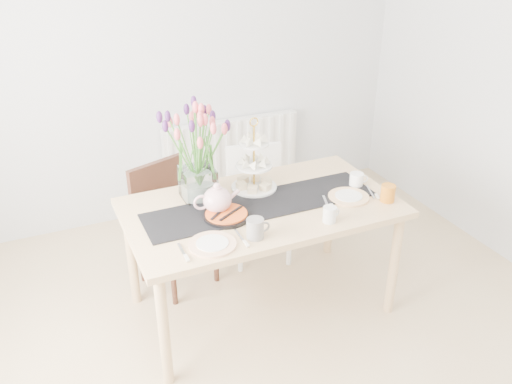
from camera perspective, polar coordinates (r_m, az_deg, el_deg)
name	(u,v)px	position (r m, az deg, el deg)	size (l,w,h in m)	color
room_shell	(310,172)	(2.33, 5.69, 2.08)	(4.50, 4.50, 4.50)	tan
radiator	(232,153)	(4.68, -2.57, 4.15)	(1.20, 0.08, 0.60)	white
dining_table	(261,216)	(3.24, 0.56, -2.55)	(1.60, 0.90, 0.75)	tan
chair_brown	(169,215)	(3.67, -9.19, -2.45)	(0.54, 0.54, 0.84)	#321812
chair_white	(257,194)	(3.94, 0.08, -0.21)	(0.47, 0.47, 0.81)	white
table_runner	(261,204)	(3.20, 0.57, -1.30)	(1.40, 0.35, 0.01)	black
tulip_vase	(195,138)	(3.14, -6.39, 5.69)	(0.70, 0.70, 0.61)	silver
cake_stand	(254,172)	(3.34, -0.21, 2.16)	(0.28, 0.28, 0.42)	gold
teapot	(217,200)	(3.09, -4.10, -0.82)	(0.27, 0.22, 0.17)	silver
cream_jug	(356,180)	(3.47, 10.52, 1.28)	(0.09, 0.09, 0.09)	white
tart_tin	(226,215)	(3.07, -3.14, -2.48)	(0.27, 0.27, 0.03)	black
mug_grey	(255,229)	(2.86, -0.09, -3.87)	(0.09, 0.09, 0.11)	gray
mug_white	(330,214)	(3.04, 7.75, -2.35)	(0.08, 0.08, 0.09)	white
mug_orange	(388,193)	(3.32, 13.71, -0.12)	(0.09, 0.09, 0.10)	orange
plate_left	(212,244)	(2.83, -4.62, -5.50)	(0.25, 0.25, 0.01)	white
plate_right	(349,197)	(3.33, 9.72, -0.51)	(0.25, 0.25, 0.01)	silver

